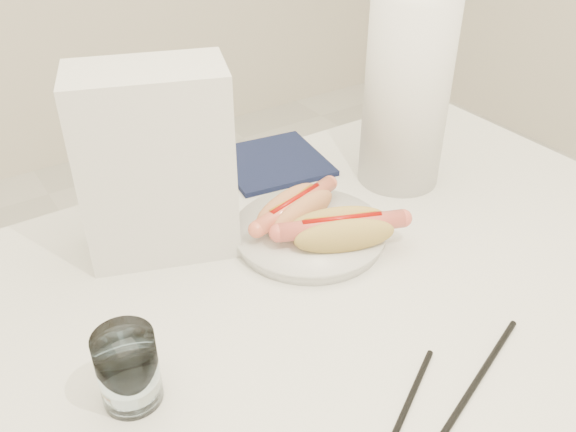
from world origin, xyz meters
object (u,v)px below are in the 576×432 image
water_glass (128,368)px  napkin_box (156,164)px  table (319,339)px  hotdog_right (341,230)px  hotdog_left (295,209)px  paper_towel_roll (406,95)px  plate (309,234)px

water_glass → napkin_box: 0.29m
table → hotdog_right: size_ratio=6.96×
hotdog_left → hotdog_right: size_ratio=0.94×
hotdog_right → paper_towel_roll: size_ratio=0.58×
hotdog_right → hotdog_left: bearing=127.3°
table → plate: bearing=60.3°
napkin_box → table: bearing=-44.6°
paper_towel_roll → napkin_box: bearing=174.3°
plate → hotdog_left: hotdog_left is taller
napkin_box → hotdog_right: bearing=-18.3°
water_glass → paper_towel_roll: 0.59m
plate → water_glass: bearing=-157.9°
table → paper_towel_roll: 0.41m
napkin_box → paper_towel_roll: size_ratio=0.88×
water_glass → napkin_box: size_ratio=0.33×
plate → water_glass: water_glass is taller
table → paper_towel_roll: size_ratio=4.03×
paper_towel_roll → hotdog_left: bearing=-171.9°
table → plate: 0.16m
table → plate: size_ratio=5.68×
plate → hotdog_left: bearing=99.7°
plate → table: bearing=-119.7°
hotdog_left → water_glass: (-0.32, -0.16, 0.01)m
table → paper_towel_roll: (0.30, 0.19, 0.21)m
water_glass → paper_towel_roll: size_ratio=0.29×
hotdog_right → paper_towel_roll: bearing=50.7°
table → hotdog_left: hotdog_left is taller
plate → hotdog_right: hotdog_right is taller
plate → paper_towel_roll: (0.23, 0.06, 0.14)m
plate → napkin_box: size_ratio=0.80×
hotdog_left → water_glass: size_ratio=1.85×
napkin_box → paper_towel_roll: paper_towel_roll is taller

